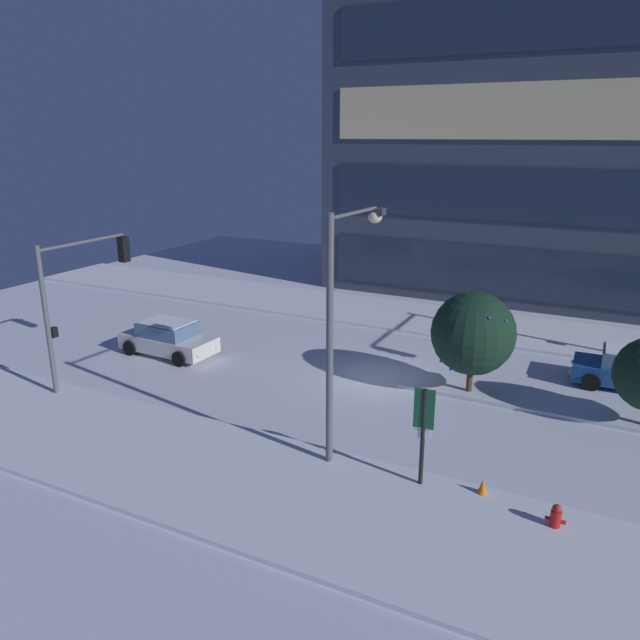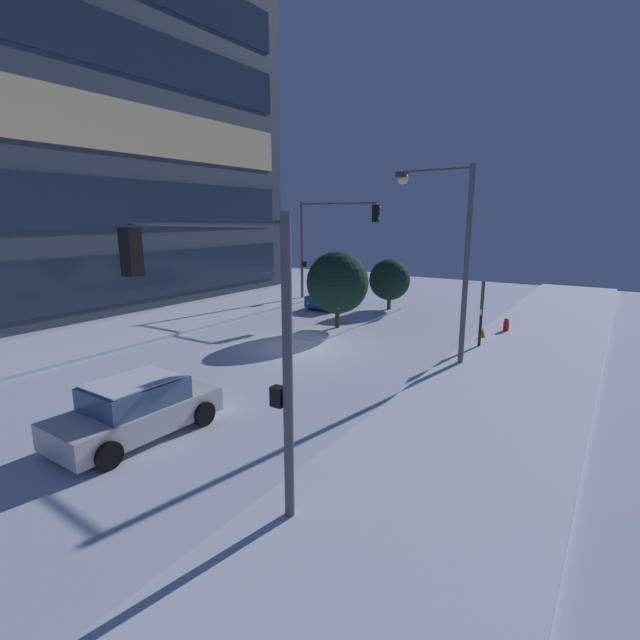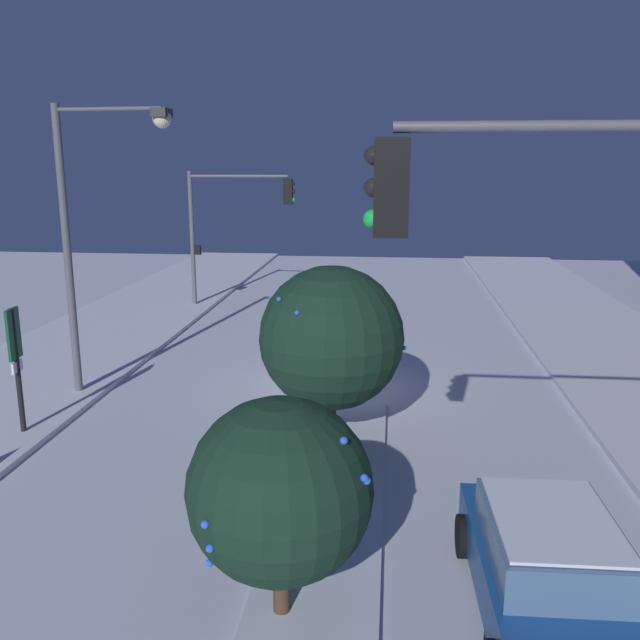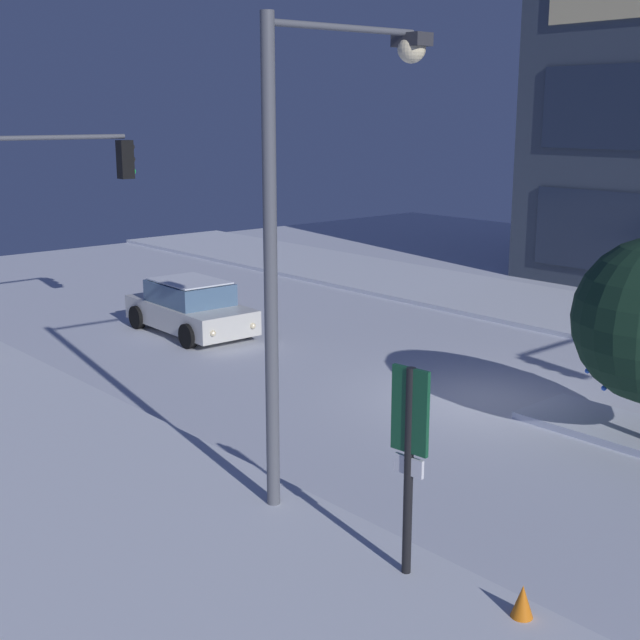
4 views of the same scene
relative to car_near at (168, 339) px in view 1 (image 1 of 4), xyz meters
name	(u,v)px [view 1 (image 1 of 4)]	position (x,y,z in m)	size (l,w,h in m)	color
ground	(376,379)	(9.16, 1.39, -0.71)	(52.00, 52.00, 0.00)	silver
curb_strip_near	(260,485)	(9.16, -7.17, -0.64)	(52.00, 5.20, 0.14)	silver
curb_strip_far	(438,320)	(9.16, 9.95, -0.64)	(52.00, 5.20, 0.14)	silver
median_strip	(524,400)	(14.69, 1.86, -0.64)	(9.00, 1.80, 0.14)	silver
office_tower_main	(561,36)	(12.50, 19.71, 13.72)	(23.99, 11.79, 28.87)	#384251
car_near	(168,339)	(0.00, 0.00, 0.00)	(4.36, 2.17, 1.49)	silver
car_far	(634,371)	(18.12, 4.95, 0.00)	(4.41, 2.10, 1.49)	#19478C
traffic_light_corner_near_left	(82,284)	(-0.75, -3.65, 3.15)	(0.32, 4.39, 5.59)	#565960
street_lamp_arched	(345,299)	(10.36, -4.40, 4.08)	(0.56, 2.99, 7.30)	#565960
fire_hydrant	(556,518)	(16.55, -5.57, -0.36)	(0.48, 0.26, 0.74)	red
parking_info_sign	(423,426)	(13.05, -5.21, 1.15)	(0.55, 0.12, 2.91)	black
decorated_tree_left_of_median	(473,333)	(12.73, 1.59, 1.66)	(3.03, 3.08, 3.89)	#473323
construction_cone	(482,489)	(14.66, -4.94, -0.44)	(0.36, 0.36, 0.55)	orange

